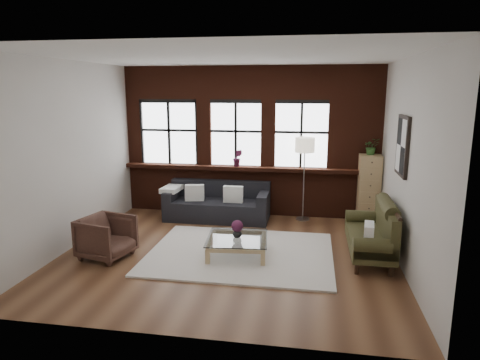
% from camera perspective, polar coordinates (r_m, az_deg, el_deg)
% --- Properties ---
extents(floor, '(5.50, 5.50, 0.00)m').
position_cam_1_polar(floor, '(7.30, -1.58, -9.82)').
color(floor, brown).
rests_on(floor, ground).
extents(ceiling, '(5.50, 5.50, 0.00)m').
position_cam_1_polar(ceiling, '(6.79, -1.74, 16.12)').
color(ceiling, white).
rests_on(ceiling, ground).
extents(wall_back, '(5.50, 0.00, 5.50)m').
position_cam_1_polar(wall_back, '(9.30, 1.34, 5.15)').
color(wall_back, beige).
rests_on(wall_back, ground).
extents(wall_front, '(5.50, 0.00, 5.50)m').
position_cam_1_polar(wall_front, '(4.49, -7.85, -2.49)').
color(wall_front, beige).
rests_on(wall_front, ground).
extents(wall_left, '(0.00, 5.00, 5.00)m').
position_cam_1_polar(wall_left, '(7.87, -21.74, 3.02)').
color(wall_left, beige).
rests_on(wall_left, ground).
extents(wall_right, '(0.00, 5.00, 5.00)m').
position_cam_1_polar(wall_right, '(6.89, 21.43, 1.87)').
color(wall_right, beige).
rests_on(wall_right, ground).
extents(brick_backwall, '(5.50, 0.12, 3.20)m').
position_cam_1_polar(brick_backwall, '(9.24, 1.28, 5.10)').
color(brick_backwall, '#441B10').
rests_on(brick_backwall, floor).
extents(sill_ledge, '(5.50, 0.30, 0.08)m').
position_cam_1_polar(sill_ledge, '(9.24, 1.19, 1.59)').
color(sill_ledge, '#441B10').
rests_on(sill_ledge, brick_backwall).
extents(window_left, '(1.38, 0.10, 1.50)m').
position_cam_1_polar(window_left, '(9.66, -9.39, 6.14)').
color(window_left, black).
rests_on(window_left, brick_backwall).
extents(window_mid, '(1.38, 0.10, 1.50)m').
position_cam_1_polar(window_mid, '(9.28, -0.55, 6.07)').
color(window_mid, black).
rests_on(window_mid, brick_backwall).
extents(window_right, '(1.38, 0.10, 1.50)m').
position_cam_1_polar(window_right, '(9.15, 8.17, 5.86)').
color(window_right, black).
rests_on(window_right, brick_backwall).
extents(wall_poster, '(0.05, 0.74, 0.94)m').
position_cam_1_polar(wall_poster, '(7.13, 20.87, 4.28)').
color(wall_poster, black).
rests_on(wall_poster, wall_right).
extents(shag_rug, '(3.04, 2.39, 0.03)m').
position_cam_1_polar(shag_rug, '(7.28, 0.07, -9.72)').
color(shag_rug, silver).
rests_on(shag_rug, floor).
extents(dark_sofa, '(2.17, 0.88, 0.78)m').
position_cam_1_polar(dark_sofa, '(9.06, -3.04, -2.84)').
color(dark_sofa, black).
rests_on(dark_sofa, floor).
extents(pillow_a, '(0.42, 0.22, 0.34)m').
position_cam_1_polar(pillow_a, '(9.03, -6.08, -1.69)').
color(pillow_a, white).
rests_on(pillow_a, dark_sofa).
extents(pillow_b, '(0.40, 0.15, 0.34)m').
position_cam_1_polar(pillow_b, '(8.85, -0.91, -1.91)').
color(pillow_b, white).
rests_on(pillow_b, dark_sofa).
extents(vintage_settee, '(0.74, 1.68, 0.89)m').
position_cam_1_polar(vintage_settee, '(7.32, 16.87, -6.55)').
color(vintage_settee, '#353218').
rests_on(vintage_settee, floor).
extents(pillow_settee, '(0.19, 0.39, 0.34)m').
position_cam_1_polar(pillow_settee, '(6.80, 16.79, -6.98)').
color(pillow_settee, white).
rests_on(pillow_settee, vintage_settee).
extents(armchair, '(0.91, 0.89, 0.69)m').
position_cam_1_polar(armchair, '(7.37, -17.37, -7.29)').
color(armchair, '#412920').
rests_on(armchair, floor).
extents(coffee_table, '(1.07, 1.07, 0.33)m').
position_cam_1_polar(coffee_table, '(7.17, -0.36, -8.89)').
color(coffee_table, tan).
rests_on(coffee_table, shag_rug).
extents(vase, '(0.18, 0.18, 0.16)m').
position_cam_1_polar(vase, '(7.08, -0.37, -7.05)').
color(vase, '#B2B2B2').
rests_on(vase, coffee_table).
extents(flowers, '(0.19, 0.19, 0.19)m').
position_cam_1_polar(flowers, '(7.05, -0.37, -6.15)').
color(flowers, '#551D3D').
rests_on(flowers, vase).
extents(drawer_chest, '(0.44, 0.44, 1.42)m').
position_cam_1_polar(drawer_chest, '(9.17, 16.78, -1.13)').
color(drawer_chest, tan).
rests_on(drawer_chest, floor).
extents(potted_plant_top, '(0.35, 0.32, 0.34)m').
position_cam_1_polar(potted_plant_top, '(9.02, 17.11, 4.29)').
color(potted_plant_top, '#2D5923').
rests_on(potted_plant_top, drawer_chest).
extents(floor_lamp, '(0.40, 0.40, 1.90)m').
position_cam_1_polar(floor_lamp, '(8.98, 8.52, 0.55)').
color(floor_lamp, '#A5A5A8').
rests_on(floor_lamp, floor).
extents(sill_plant, '(0.22, 0.18, 0.37)m').
position_cam_1_polar(sill_plant, '(9.21, -0.32, 2.98)').
color(sill_plant, '#551D3D').
rests_on(sill_plant, sill_ledge).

